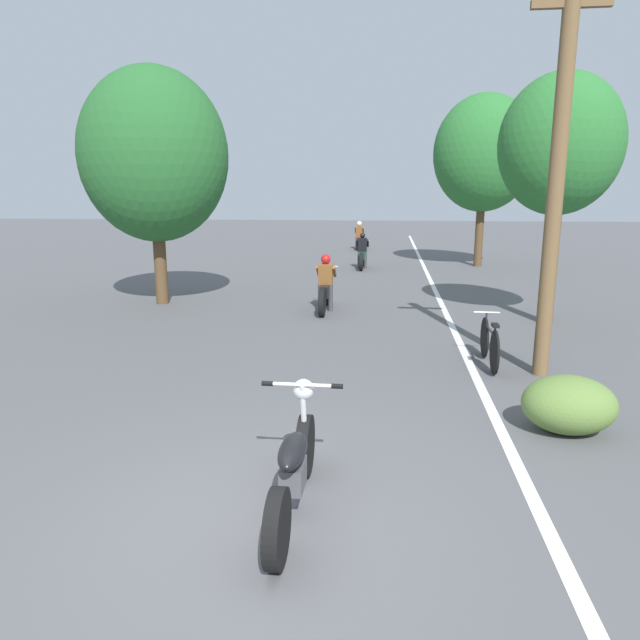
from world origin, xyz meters
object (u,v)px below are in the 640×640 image
(roadside_tree_left, at_px, (154,156))
(motorcycle_rider_far, at_px, (359,239))
(utility_pole, at_px, (557,175))
(motorcycle_rider_lead, at_px, (326,289))
(roadside_tree_right_near, at_px, (560,146))
(roadside_tree_right_far, at_px, (484,154))
(motorcycle_foreground, at_px, (294,466))
(bicycle_parked, at_px, (489,343))
(motorcycle_rider_mid, at_px, (362,255))

(roadside_tree_left, xyz_separation_m, motorcycle_rider_far, (4.34, 15.88, -3.20))
(utility_pole, distance_m, motorcycle_rider_lead, 6.65)
(roadside_tree_right_near, relative_size, roadside_tree_right_far, 0.81)
(motorcycle_foreground, bearing_deg, utility_pole, 53.77)
(motorcycle_foreground, bearing_deg, bicycle_parked, 62.67)
(roadside_tree_left, height_order, motorcycle_rider_lead, roadside_tree_left)
(roadside_tree_right_far, relative_size, bicycle_parked, 3.90)
(roadside_tree_right_near, height_order, roadside_tree_right_far, roadside_tree_right_far)
(roadside_tree_left, xyz_separation_m, motorcycle_rider_mid, (4.88, 7.91, -3.23))
(motorcycle_rider_mid, bearing_deg, roadside_tree_right_near, -63.49)
(roadside_tree_right_far, relative_size, roadside_tree_left, 1.12)
(motorcycle_rider_far, bearing_deg, roadside_tree_right_far, -52.47)
(motorcycle_rider_far, relative_size, bicycle_parked, 1.28)
(roadside_tree_right_near, distance_m, motorcycle_foreground, 9.99)
(roadside_tree_left, distance_m, motorcycle_rider_mid, 9.84)
(roadside_tree_left, relative_size, motorcycle_rider_far, 2.73)
(roadside_tree_right_near, relative_size, motorcycle_foreground, 2.52)
(roadside_tree_right_far, height_order, motorcycle_rider_far, roadside_tree_right_far)
(roadside_tree_right_far, height_order, bicycle_parked, roadside_tree_right_far)
(motorcycle_rider_lead, height_order, bicycle_parked, motorcycle_rider_lead)
(motorcycle_rider_lead, bearing_deg, motorcycle_foreground, -85.46)
(motorcycle_foreground, relative_size, motorcycle_rider_far, 0.98)
(motorcycle_foreground, height_order, motorcycle_rider_lead, motorcycle_rider_lead)
(utility_pole, distance_m, bicycle_parked, 2.84)
(bicycle_parked, bearing_deg, roadside_tree_left, 148.32)
(roadside_tree_right_near, bearing_deg, utility_pole, -105.35)
(motorcycle_rider_lead, bearing_deg, motorcycle_rider_far, 90.15)
(roadside_tree_right_far, bearing_deg, roadside_tree_right_near, -90.15)
(motorcycle_foreground, xyz_separation_m, bicycle_parked, (2.51, 4.85, -0.05))
(motorcycle_foreground, bearing_deg, roadside_tree_right_far, 76.97)
(utility_pole, relative_size, bicycle_parked, 3.55)
(roadside_tree_left, relative_size, motorcycle_rider_lead, 2.75)
(motorcycle_foreground, distance_m, motorcycle_rider_far, 25.44)
(roadside_tree_right_near, height_order, bicycle_parked, roadside_tree_right_near)
(roadside_tree_left, bearing_deg, bicycle_parked, -31.68)
(motorcycle_foreground, xyz_separation_m, motorcycle_rider_mid, (-0.22, 17.45, 0.09))
(bicycle_parked, bearing_deg, motorcycle_rider_far, 99.04)
(motorcycle_rider_far, bearing_deg, utility_pole, -79.21)
(roadside_tree_right_far, height_order, motorcycle_rider_lead, roadside_tree_right_far)
(motorcycle_rider_far, xyz_separation_m, bicycle_parked, (3.27, -20.58, -0.18))
(roadside_tree_right_near, bearing_deg, bicycle_parked, -117.32)
(roadside_tree_right_far, height_order, motorcycle_foreground, roadside_tree_right_far)
(roadside_tree_left, xyz_separation_m, motorcycle_foreground, (5.10, -9.55, -3.32))
(motorcycle_rider_far, bearing_deg, motorcycle_rider_lead, -89.85)
(utility_pole, relative_size, motorcycle_rider_lead, 2.80)
(motorcycle_foreground, height_order, motorcycle_rider_mid, motorcycle_rider_mid)
(motorcycle_rider_lead, xyz_separation_m, motorcycle_rider_far, (-0.04, 16.32, 0.02))
(roadside_tree_left, bearing_deg, motorcycle_rider_mid, 58.30)
(motorcycle_foreground, relative_size, motorcycle_rider_lead, 0.98)
(roadside_tree_left, relative_size, motorcycle_foreground, 2.80)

